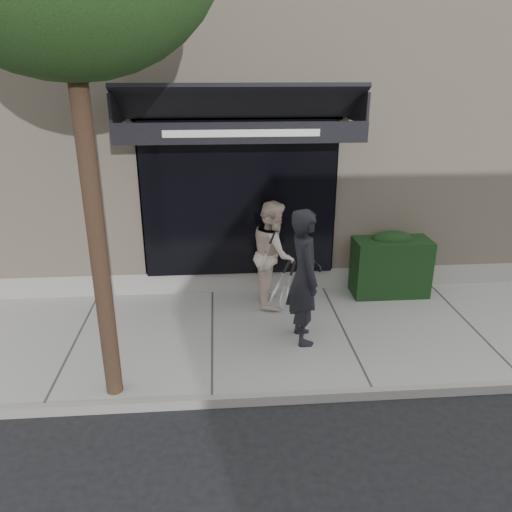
{
  "coord_description": "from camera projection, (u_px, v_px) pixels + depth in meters",
  "views": [
    {
      "loc": [
        -1.87,
        -6.61,
        3.89
      ],
      "look_at": [
        -1.29,
        0.6,
        1.13
      ],
      "focal_mm": 35.0,
      "sensor_mm": 36.0,
      "label": 1
    }
  ],
  "objects": [
    {
      "name": "pedestrian_back",
      "position": [
        273.0,
        253.0,
        8.18
      ],
      "size": [
        0.7,
        0.95,
        1.77
      ],
      "color": "beige",
      "rests_on": "sidewalk"
    },
    {
      "name": "hedge",
      "position": [
        390.0,
        264.0,
        8.69
      ],
      "size": [
        1.3,
        0.7,
        1.14
      ],
      "color": "black",
      "rests_on": "sidewalk"
    },
    {
      "name": "sidewalk",
      "position": [
        343.0,
        332.0,
        7.66
      ],
      "size": [
        20.0,
        3.0,
        0.12
      ],
      "primitive_type": "cube",
      "color": "gray",
      "rests_on": "ground"
    },
    {
      "name": "curb",
      "position": [
        373.0,
        393.0,
        6.21
      ],
      "size": [
        20.0,
        0.1,
        0.14
      ],
      "primitive_type": "cube",
      "color": "gray",
      "rests_on": "ground"
    },
    {
      "name": "pedestrian_front",
      "position": [
        304.0,
        277.0,
        7.01
      ],
      "size": [
        0.84,
        0.89,
        1.98
      ],
      "color": "black",
      "rests_on": "sidewalk"
    },
    {
      "name": "ground",
      "position": [
        343.0,
        336.0,
        7.68
      ],
      "size": [
        80.0,
        80.0,
        0.0
      ],
      "primitive_type": "plane",
      "color": "black",
      "rests_on": "ground"
    },
    {
      "name": "building_facade",
      "position": [
        297.0,
        120.0,
        11.32
      ],
      "size": [
        14.3,
        8.04,
        5.64
      ],
      "color": "#BEAA91",
      "rests_on": "ground"
    }
  ]
}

